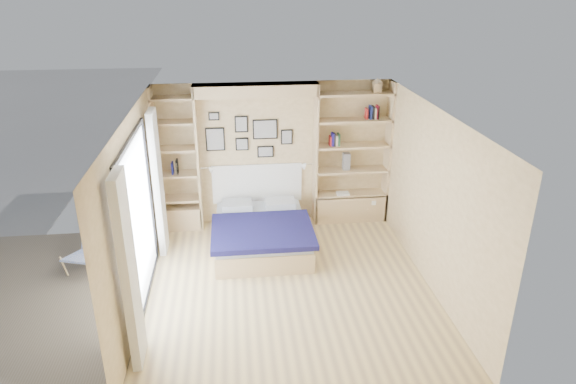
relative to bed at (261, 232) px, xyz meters
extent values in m
plane|color=#E0C480|center=(0.31, -1.22, -0.26)|extent=(4.50, 4.50, 0.00)
plane|color=beige|center=(0.31, 1.03, 0.99)|extent=(4.00, 0.00, 4.00)
plane|color=beige|center=(0.31, -3.47, 0.99)|extent=(4.00, 0.00, 4.00)
plane|color=beige|center=(-1.69, -1.22, 0.99)|extent=(0.00, 4.50, 4.50)
plane|color=beige|center=(2.31, -1.22, 0.99)|extent=(0.00, 4.50, 4.50)
plane|color=white|center=(0.31, -1.22, 2.24)|extent=(4.50, 4.50, 0.00)
cube|color=tan|center=(-0.99, 0.85, 0.99)|extent=(0.04, 0.35, 2.50)
cube|color=tan|center=(1.01, 0.85, 0.99)|extent=(0.04, 0.35, 2.50)
cube|color=tan|center=(0.01, 0.85, 2.14)|extent=(2.00, 0.35, 0.20)
cube|color=tan|center=(2.29, 0.85, 0.99)|extent=(0.04, 0.35, 2.50)
cube|color=tan|center=(-1.67, 0.85, 0.99)|extent=(0.04, 0.35, 2.50)
cube|color=tan|center=(1.66, 0.85, -0.01)|extent=(1.30, 0.35, 0.50)
cube|color=tan|center=(-1.34, 0.85, -0.06)|extent=(0.70, 0.35, 0.40)
cube|color=black|center=(-1.66, -1.22, 1.97)|extent=(0.04, 2.08, 0.06)
cube|color=black|center=(-1.66, -1.22, -0.23)|extent=(0.04, 2.08, 0.06)
cube|color=black|center=(-1.66, -2.24, 0.84)|extent=(0.04, 0.06, 2.20)
cube|color=black|center=(-1.66, -0.20, 0.84)|extent=(0.04, 0.06, 2.20)
cube|color=silver|center=(-1.67, -1.22, 0.86)|extent=(0.01, 2.00, 2.20)
cube|color=white|center=(-1.57, -2.52, 0.89)|extent=(0.10, 0.45, 2.30)
cube|color=white|center=(-1.57, 0.08, 0.89)|extent=(0.10, 0.45, 2.30)
cube|color=tan|center=(1.66, 0.85, 0.24)|extent=(1.30, 0.35, 0.04)
cube|color=tan|center=(1.66, 0.85, 0.69)|extent=(1.30, 0.35, 0.04)
cube|color=tan|center=(1.66, 0.85, 1.14)|extent=(1.30, 0.35, 0.04)
cube|color=tan|center=(1.66, 0.85, 1.59)|extent=(1.30, 0.35, 0.04)
cube|color=tan|center=(1.66, 0.85, 2.04)|extent=(1.30, 0.35, 0.04)
cube|color=tan|center=(-1.34, 0.85, 0.29)|extent=(0.70, 0.35, 0.04)
cube|color=tan|center=(-1.34, 0.85, 0.74)|extent=(0.70, 0.35, 0.04)
cube|color=tan|center=(-1.34, 0.85, 1.19)|extent=(0.70, 0.35, 0.04)
cube|color=tan|center=(-1.34, 0.85, 1.64)|extent=(0.70, 0.35, 0.04)
cube|color=tan|center=(-1.34, 0.85, 2.04)|extent=(0.70, 0.35, 0.04)
cube|color=tan|center=(0.00, -0.02, -0.10)|extent=(1.48, 1.84, 0.32)
cube|color=#B1B8C1|center=(0.00, -0.02, 0.11)|extent=(1.44, 1.80, 0.10)
cube|color=#141343|center=(0.00, -0.33, 0.18)|extent=(1.58, 1.29, 0.08)
cube|color=#B1B8C1|center=(-0.37, 0.61, 0.22)|extent=(0.51, 0.37, 0.12)
cube|color=#B1B8C1|center=(0.37, 0.61, 0.22)|extent=(0.51, 0.37, 0.12)
cube|color=white|center=(0.00, 1.00, 0.46)|extent=(1.58, 0.04, 0.70)
cube|color=black|center=(-0.69, 1.00, 1.29)|extent=(0.32, 0.02, 0.40)
cube|color=gray|center=(-0.69, 0.99, 1.29)|extent=(0.28, 0.01, 0.36)
cube|color=black|center=(-0.24, 1.00, 1.54)|extent=(0.22, 0.02, 0.28)
cube|color=gray|center=(-0.24, 0.99, 1.54)|extent=(0.18, 0.01, 0.24)
cube|color=black|center=(-0.24, 1.00, 1.19)|extent=(0.22, 0.02, 0.22)
cube|color=gray|center=(-0.24, 0.99, 1.19)|extent=(0.18, 0.01, 0.18)
cube|color=black|center=(0.16, 1.00, 1.44)|extent=(0.42, 0.02, 0.34)
cube|color=gray|center=(0.16, 0.99, 1.44)|extent=(0.38, 0.01, 0.30)
cube|color=black|center=(0.16, 1.00, 1.04)|extent=(0.28, 0.02, 0.20)
cube|color=gray|center=(0.16, 0.99, 1.04)|extent=(0.24, 0.01, 0.16)
cube|color=black|center=(0.53, 1.00, 1.29)|extent=(0.20, 0.02, 0.26)
cube|color=gray|center=(0.53, 0.99, 1.29)|extent=(0.16, 0.01, 0.22)
cube|color=black|center=(-0.69, 1.00, 1.69)|extent=(0.18, 0.02, 0.14)
cube|color=gray|center=(-0.69, 0.99, 1.69)|extent=(0.14, 0.01, 0.10)
cylinder|color=silver|center=(-0.85, 0.78, 0.86)|extent=(0.20, 0.02, 0.02)
cone|color=white|center=(-0.75, 0.78, 0.84)|extent=(0.13, 0.12, 0.15)
cylinder|color=silver|center=(0.87, 0.78, 0.86)|extent=(0.20, 0.02, 0.02)
cone|color=white|center=(0.77, 0.78, 0.84)|extent=(0.13, 0.12, 0.15)
cube|color=#A51E1E|center=(1.26, 0.85, 1.24)|extent=(0.02, 0.15, 0.17)
cube|color=navy|center=(1.30, 0.85, 1.27)|extent=(0.03, 0.15, 0.22)
cube|color=black|center=(1.32, 0.85, 1.26)|extent=(0.03, 0.15, 0.21)
cube|color=#BFB28C|center=(1.36, 0.85, 1.25)|extent=(0.04, 0.15, 0.18)
cube|color=#285D33|center=(1.40, 0.85, 1.26)|extent=(0.03, 0.15, 0.21)
cube|color=#A51E1E|center=(1.86, 0.85, 1.70)|extent=(0.02, 0.15, 0.18)
cube|color=navy|center=(1.93, 0.85, 1.72)|extent=(0.03, 0.15, 0.22)
cube|color=black|center=(1.97, 0.85, 1.72)|extent=(0.03, 0.15, 0.22)
cube|color=#C0A98D|center=(2.00, 0.85, 1.70)|extent=(0.04, 0.15, 0.19)
cube|color=#26593F|center=(2.06, 0.85, 1.72)|extent=(0.03, 0.15, 0.22)
cube|color=#AE132E|center=(2.05, 0.85, 1.72)|extent=(0.03, 0.15, 0.23)
cube|color=navy|center=(-1.43, 0.85, 0.86)|extent=(0.02, 0.15, 0.20)
cube|color=black|center=(-1.35, 0.85, 0.88)|extent=(0.03, 0.15, 0.25)
cube|color=#B9AD89|center=(-1.36, 0.85, 0.86)|extent=(0.03, 0.15, 0.21)
cube|color=tan|center=(2.01, 0.85, 2.13)|extent=(0.13, 0.13, 0.15)
cone|color=tan|center=(2.01, 0.85, 2.25)|extent=(0.20, 0.20, 0.08)
cube|color=slate|center=(1.56, 0.85, 0.86)|extent=(0.12, 0.12, 0.30)
cube|color=white|center=(1.51, 0.80, 0.27)|extent=(0.22, 0.16, 0.03)
cube|color=#706353|center=(-3.29, -1.22, -0.26)|extent=(3.20, 4.00, 0.05)
cylinder|color=tan|center=(-2.92, -0.65, -0.06)|extent=(0.07, 0.13, 0.39)
cylinder|color=tan|center=(-2.50, -0.78, -0.06)|extent=(0.07, 0.13, 0.39)
cylinder|color=tan|center=(-2.75, -0.13, 0.04)|extent=(0.12, 0.31, 0.64)
cylinder|color=tan|center=(-2.34, -0.27, 0.04)|extent=(0.12, 0.31, 0.64)
cube|color=#3D58BF|center=(-2.65, -0.53, 0.02)|extent=(0.59, 0.65, 0.14)
cube|color=#3D58BF|center=(-2.54, -0.17, 0.23)|extent=(0.49, 0.34, 0.52)
camera|label=1|loc=(-0.40, -7.43, 3.82)|focal=32.00mm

